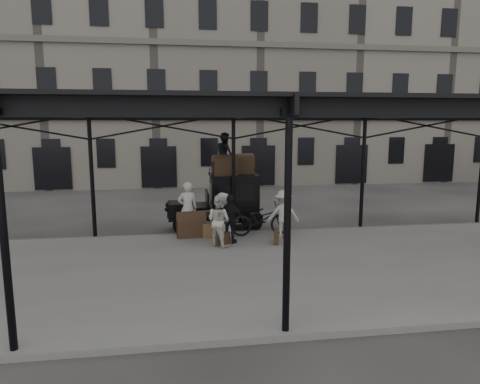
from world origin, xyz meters
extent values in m
plane|color=#383533|center=(0.00, 0.00, 0.00)|extent=(120.00, 120.00, 0.00)
cube|color=slate|center=(0.00, -2.00, 0.07)|extent=(28.00, 8.00, 0.15)
cylinder|color=black|center=(0.00, 2.00, 2.15)|extent=(0.14, 0.14, 4.30)
cylinder|color=black|center=(0.00, -5.80, 2.15)|extent=(0.14, 0.14, 4.30)
cube|color=black|center=(0.00, 2.00, 4.48)|extent=(22.00, 0.10, 0.45)
cube|color=black|center=(0.00, -5.80, 4.48)|extent=(22.00, 0.10, 0.45)
cube|color=black|center=(0.00, -1.70, 4.65)|extent=(22.50, 9.00, 0.08)
cube|color=silver|center=(0.00, -1.70, 4.72)|extent=(18.00, 7.00, 0.04)
cube|color=slate|center=(0.00, 18.00, 7.00)|extent=(64.00, 8.00, 14.00)
cylinder|color=black|center=(-1.86, 2.27, 0.40)|extent=(0.80, 0.10, 0.80)
cylinder|color=black|center=(-1.86, 3.71, 0.40)|extent=(0.80, 0.10, 0.80)
cylinder|color=black|center=(0.74, 2.27, 0.40)|extent=(0.80, 0.10, 0.80)
cylinder|color=black|center=(0.74, 3.71, 0.40)|extent=(0.80, 0.10, 0.80)
cube|color=black|center=(-0.61, 2.99, 0.55)|extent=(3.60, 1.25, 0.12)
cube|color=black|center=(-1.96, 2.99, 0.85)|extent=(0.90, 1.00, 0.55)
cube|color=black|center=(-2.43, 2.99, 0.85)|extent=(0.06, 0.70, 0.55)
cube|color=black|center=(-1.16, 2.99, 0.95)|extent=(0.70, 1.30, 0.10)
cube|color=black|center=(0.14, 2.99, 1.35)|extent=(1.80, 1.45, 1.55)
cube|color=black|center=(0.14, 2.26, 1.55)|extent=(1.40, 0.02, 0.60)
cube|color=black|center=(0.14, 2.99, 2.15)|extent=(1.90, 1.55, 0.06)
imported|color=beige|center=(-1.70, 1.80, 1.12)|extent=(0.75, 0.53, 1.93)
imported|color=beige|center=(-0.73, 0.19, 1.00)|extent=(1.04, 1.03, 1.70)
imported|color=beige|center=(-0.50, 1.04, 0.97)|extent=(0.93, 0.77, 1.64)
imported|color=black|center=(-0.31, 0.45, 0.98)|extent=(1.04, 0.87, 1.66)
imported|color=beige|center=(1.62, 0.90, 1.00)|extent=(1.18, 0.79, 1.70)
imported|color=black|center=(0.91, 1.32, 0.73)|extent=(2.27, 0.95, 1.16)
imported|color=black|center=(-0.21, 2.89, 2.99)|extent=(0.76, 0.89, 1.63)
cube|color=brown|center=(-1.03, 1.42, 0.40)|extent=(0.73, 0.64, 0.50)
cube|color=#41291E|center=(1.21, 0.22, 0.38)|extent=(0.28, 0.62, 0.45)
cube|color=#41291E|center=(-0.61, 0.29, 0.35)|extent=(0.57, 0.49, 0.40)
camera|label=1|loc=(-2.01, -13.42, 4.17)|focal=32.00mm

